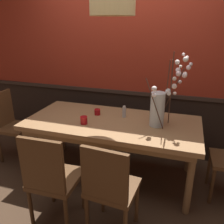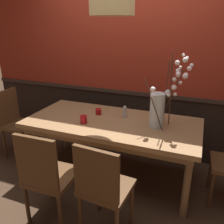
{
  "view_description": "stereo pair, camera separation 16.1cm",
  "coord_description": "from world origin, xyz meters",
  "px_view_note": "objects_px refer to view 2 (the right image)",
  "views": [
    {
      "loc": [
        0.77,
        -2.41,
        1.81
      ],
      "look_at": [
        0.0,
        0.0,
        0.85
      ],
      "focal_mm": 37.58,
      "sensor_mm": 36.0,
      "label": 1
    },
    {
      "loc": [
        0.92,
        -2.35,
        1.81
      ],
      "look_at": [
        0.0,
        0.0,
        0.85
      ],
      "focal_mm": 37.58,
      "sensor_mm": 36.0,
      "label": 2
    }
  ],
  "objects_px": {
    "candle_holder_nearer_center": "(84,119)",
    "chair_head_west_end": "(15,120)",
    "chair_near_side_right": "(103,186)",
    "dining_table": "(112,127)",
    "vase_with_blossoms": "(160,107)",
    "candle_holder_nearer_edge": "(98,112)",
    "pendant_lamp": "(112,0)",
    "condiment_bottle": "(125,112)",
    "chair_near_side_left": "(47,175)",
    "chair_far_side_right": "(154,116)",
    "chair_far_side_left": "(116,110)"
  },
  "relations": [
    {
      "from": "chair_near_side_left",
      "to": "condiment_bottle",
      "type": "xyz_separation_m",
      "value": [
        0.38,
        1.07,
        0.28
      ]
    },
    {
      "from": "candle_holder_nearer_edge",
      "to": "pendant_lamp",
      "type": "bearing_deg",
      "value": -37.77
    },
    {
      "from": "vase_with_blossoms",
      "to": "pendant_lamp",
      "type": "distance_m",
      "value": 1.16
    },
    {
      "from": "candle_holder_nearer_center",
      "to": "dining_table",
      "type": "bearing_deg",
      "value": 33.02
    },
    {
      "from": "chair_far_side_left",
      "to": "candle_holder_nearer_edge",
      "type": "height_order",
      "value": "chair_far_side_left"
    },
    {
      "from": "pendant_lamp",
      "to": "chair_far_side_left",
      "type": "bearing_deg",
      "value": 108.27
    },
    {
      "from": "chair_near_side_left",
      "to": "pendant_lamp",
      "type": "distance_m",
      "value": 1.73
    },
    {
      "from": "chair_head_west_end",
      "to": "chair_near_side_right",
      "type": "height_order",
      "value": "chair_head_west_end"
    },
    {
      "from": "condiment_bottle",
      "to": "pendant_lamp",
      "type": "bearing_deg",
      "value": -108.72
    },
    {
      "from": "dining_table",
      "to": "chair_far_side_left",
      "type": "distance_m",
      "value": 0.96
    },
    {
      "from": "candle_holder_nearer_center",
      "to": "chair_head_west_end",
      "type": "bearing_deg",
      "value": 172.13
    },
    {
      "from": "chair_head_west_end",
      "to": "candle_holder_nearer_edge",
      "type": "xyz_separation_m",
      "value": [
        1.22,
        0.15,
        0.24
      ]
    },
    {
      "from": "vase_with_blossoms",
      "to": "candle_holder_nearer_center",
      "type": "relative_size",
      "value": 9.31
    },
    {
      "from": "chair_head_west_end",
      "to": "condiment_bottle",
      "type": "relative_size",
      "value": 6.67
    },
    {
      "from": "dining_table",
      "to": "chair_near_side_left",
      "type": "height_order",
      "value": "chair_near_side_left"
    },
    {
      "from": "chair_head_west_end",
      "to": "chair_near_side_left",
      "type": "height_order",
      "value": "chair_near_side_left"
    },
    {
      "from": "chair_near_side_left",
      "to": "vase_with_blossoms",
      "type": "xyz_separation_m",
      "value": [
        0.81,
        0.94,
        0.44
      ]
    },
    {
      "from": "dining_table",
      "to": "chair_near_side_left",
      "type": "distance_m",
      "value": 0.96
    },
    {
      "from": "chair_head_west_end",
      "to": "chair_near_side_right",
      "type": "distance_m",
      "value": 1.92
    },
    {
      "from": "chair_head_west_end",
      "to": "chair_near_side_right",
      "type": "bearing_deg",
      "value": -26.58
    },
    {
      "from": "chair_far_side_left",
      "to": "chair_near_side_right",
      "type": "bearing_deg",
      "value": -72.65
    },
    {
      "from": "condiment_bottle",
      "to": "vase_with_blossoms",
      "type": "bearing_deg",
      "value": -16.23
    },
    {
      "from": "candle_holder_nearer_center",
      "to": "chair_near_side_right",
      "type": "bearing_deg",
      "value": -52.35
    },
    {
      "from": "dining_table",
      "to": "condiment_bottle",
      "type": "bearing_deg",
      "value": 56.31
    },
    {
      "from": "pendant_lamp",
      "to": "candle_holder_nearer_edge",
      "type": "bearing_deg",
      "value": 142.23
    },
    {
      "from": "chair_near_side_left",
      "to": "chair_near_side_right",
      "type": "height_order",
      "value": "chair_near_side_left"
    },
    {
      "from": "chair_near_side_left",
      "to": "pendant_lamp",
      "type": "bearing_deg",
      "value": 70.3
    },
    {
      "from": "chair_head_west_end",
      "to": "chair_far_side_right",
      "type": "bearing_deg",
      "value": 26.33
    },
    {
      "from": "chair_far_side_left",
      "to": "pendant_lamp",
      "type": "xyz_separation_m",
      "value": [
        0.32,
        -0.97,
        1.5
      ]
    },
    {
      "from": "chair_near_side_right",
      "to": "chair_head_west_end",
      "type": "bearing_deg",
      "value": 153.42
    },
    {
      "from": "chair_near_side_right",
      "to": "vase_with_blossoms",
      "type": "distance_m",
      "value": 1.05
    },
    {
      "from": "chair_near_side_right",
      "to": "vase_with_blossoms",
      "type": "xyz_separation_m",
      "value": [
        0.28,
        0.91,
        0.45
      ]
    },
    {
      "from": "chair_far_side_right",
      "to": "chair_head_west_end",
      "type": "bearing_deg",
      "value": -153.67
    },
    {
      "from": "dining_table",
      "to": "chair_head_west_end",
      "type": "height_order",
      "value": "chair_head_west_end"
    },
    {
      "from": "vase_with_blossoms",
      "to": "candle_holder_nearer_edge",
      "type": "height_order",
      "value": "vase_with_blossoms"
    },
    {
      "from": "chair_far_side_right",
      "to": "pendant_lamp",
      "type": "xyz_separation_m",
      "value": [
        -0.3,
        -0.94,
        1.49
      ]
    },
    {
      "from": "pendant_lamp",
      "to": "vase_with_blossoms",
      "type": "bearing_deg",
      "value": 11.06
    },
    {
      "from": "chair_head_west_end",
      "to": "candle_holder_nearer_edge",
      "type": "height_order",
      "value": "chair_head_west_end"
    },
    {
      "from": "condiment_bottle",
      "to": "chair_near_side_left",
      "type": "bearing_deg",
      "value": -109.49
    },
    {
      "from": "dining_table",
      "to": "chair_far_side_left",
      "type": "xyz_separation_m",
      "value": [
        -0.29,
        0.9,
        -0.14
      ]
    },
    {
      "from": "vase_with_blossoms",
      "to": "pendant_lamp",
      "type": "bearing_deg",
      "value": -168.94
    },
    {
      "from": "chair_far_side_left",
      "to": "chair_head_west_end",
      "type": "bearing_deg",
      "value": -141.73
    },
    {
      "from": "dining_table",
      "to": "condiment_bottle",
      "type": "height_order",
      "value": "condiment_bottle"
    },
    {
      "from": "chair_near_side_left",
      "to": "candle_holder_nearer_center",
      "type": "bearing_deg",
      "value": 90.16
    },
    {
      "from": "condiment_bottle",
      "to": "pendant_lamp",
      "type": "height_order",
      "value": "pendant_lamp"
    },
    {
      "from": "chair_far_side_right",
      "to": "chair_far_side_left",
      "type": "xyz_separation_m",
      "value": [
        -0.62,
        0.03,
        -0.01
      ]
    },
    {
      "from": "chair_far_side_right",
      "to": "chair_head_west_end",
      "type": "distance_m",
      "value": 1.99
    },
    {
      "from": "chair_near_side_right",
      "to": "vase_with_blossoms",
      "type": "height_order",
      "value": "vase_with_blossoms"
    },
    {
      "from": "chair_near_side_left",
      "to": "vase_with_blossoms",
      "type": "distance_m",
      "value": 1.32
    },
    {
      "from": "candle_holder_nearer_center",
      "to": "chair_near_side_left",
      "type": "bearing_deg",
      "value": -89.84
    }
  ]
}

